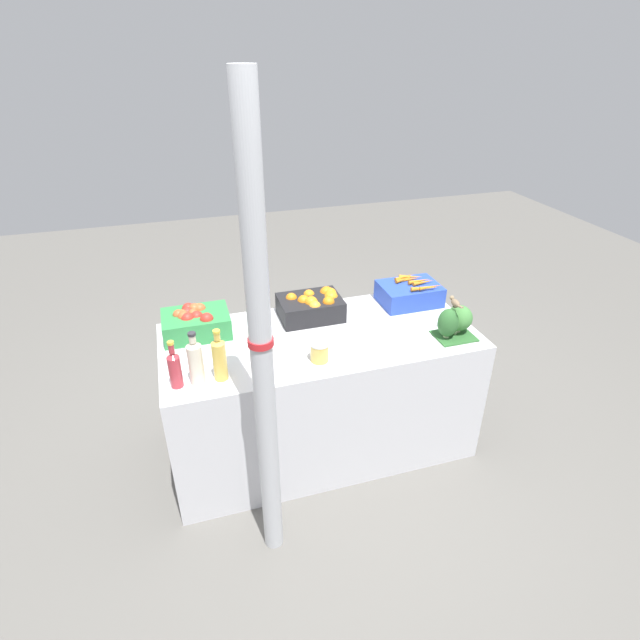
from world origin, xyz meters
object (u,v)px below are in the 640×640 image
Objects in this scene: orange_crate at (312,306)px; juice_bottle_ruby at (175,368)px; support_pole at (262,364)px; apple_crate at (195,322)px; broccoli_pile at (455,321)px; pickle_jar at (320,351)px; carrot_crate at (410,293)px; juice_bottle_cloudy at (196,362)px; juice_bottle_golden at (219,358)px; sparrow_bird at (455,302)px.

orange_crate is 1.47× the size of juice_bottle_ruby.
support_pole is 5.96× the size of apple_crate.
juice_bottle_ruby is at bearing -178.61° from broccoli_pile.
pickle_jar is at bearing -38.50° from apple_crate.
support_pole is 1.00m from orange_crate.
carrot_crate is 1.47× the size of juice_bottle_ruby.
broccoli_pile is 1.43m from juice_bottle_cloudy.
broccoli_pile is 1.53m from juice_bottle_ruby.
support_pole is 1.42m from carrot_crate.
support_pole is 5.96× the size of orange_crate.
broccoli_pile is 1.32m from juice_bottle_golden.
broccoli_pile is 1.65× the size of sparrow_bird.
broccoli_pile is 0.81× the size of juice_bottle_golden.
broccoli_pile reaches higher than orange_crate.
orange_crate is 0.87m from juice_bottle_cloudy.
juice_bottle_cloudy is at bearing 124.23° from support_pole.
juice_bottle_ruby is at bearing -105.30° from apple_crate.
support_pole is at bearing -69.06° from juice_bottle_golden.
pickle_jar is (0.59, -0.47, -0.02)m from apple_crate.
apple_crate is 1.65× the size of broccoli_pile.
juice_bottle_ruby reaches higher than broccoli_pile.
juice_bottle_golden is (-0.15, 0.38, -0.18)m from support_pole.
sparrow_bird reaches higher than apple_crate.
juice_bottle_cloudy reaches higher than pickle_jar.
pickle_jar is at bearing 46.91° from support_pole.
orange_crate is at bearing 33.57° from juice_bottle_cloudy.
pickle_jar is at bearing 1.24° from juice_bottle_golden.
broccoli_pile is at bearing -17.69° from apple_crate.
support_pole is 0.56m from juice_bottle_ruby.
juice_bottle_golden is 2.52× the size of pickle_jar.
sparrow_bird is (1.41, 0.04, 0.09)m from juice_bottle_cloudy.
apple_crate is 0.76m from pickle_jar.
support_pole reaches higher than carrot_crate.
pickle_jar is at bearing -147.72° from carrot_crate.
carrot_crate is 1.31× the size of juice_bottle_cloudy.
broccoli_pile reaches higher than pickle_jar.
sparrow_bird is (1.30, 0.04, 0.09)m from juice_bottle_golden.
broccoli_pile is at bearing -31.99° from orange_crate.
juice_bottle_cloudy is at bearing -178.99° from pickle_jar.
support_pole reaches higher than juice_bottle_cloudy.
juice_bottle_ruby reaches higher than pickle_jar.
broccoli_pile is at bearing 1.85° from pickle_jar.
juice_bottle_cloudy reaches higher than orange_crate.
juice_bottle_cloudy is (-0.72, -0.48, 0.05)m from orange_crate.
pickle_jar is (-0.80, -0.03, -0.04)m from broccoli_pile.
juice_bottle_ruby is at bearing 133.33° from support_pole.
pickle_jar is at bearing 93.45° from sparrow_bird.
support_pole reaches higher than sparrow_bird.
juice_bottle_ruby is (-0.82, -0.48, 0.03)m from orange_crate.
orange_crate is at bearing -0.32° from apple_crate.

